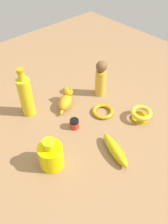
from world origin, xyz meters
TOP-DOWN VIEW (x-y plane):
  - ground at (0.00, 0.00)m, footprint 2.00×2.00m
  - banana at (0.21, -0.02)m, footprint 0.18×0.10m
  - bowl at (0.15, 0.22)m, footprint 0.10×0.10m
  - bangle at (0.01, 0.12)m, footprint 0.10×0.10m
  - person_figure_adult at (-0.11, 0.21)m, footprint 0.07×0.07m
  - bottle_tall at (-0.24, -0.14)m, footprint 0.06×0.06m
  - cat_figurine at (-0.16, 0.02)m, footprint 0.11×0.13m
  - bottle_short at (0.07, -0.24)m, footprint 0.10×0.10m
  - nail_polish_jar at (-0.01, -0.05)m, footprint 0.04×0.04m

SIDE VIEW (x-z plane):
  - ground at x=0.00m, z-range 0.00..0.00m
  - bangle at x=0.01m, z-range 0.00..0.02m
  - nail_polish_jar at x=-0.01m, z-range 0.00..0.05m
  - banana at x=0.21m, z-range 0.00..0.05m
  - bowl at x=0.15m, z-range 0.01..0.06m
  - cat_figurine at x=-0.16m, z-range -0.01..0.08m
  - bottle_short at x=0.07m, z-range -0.01..0.13m
  - person_figure_adult at x=-0.11m, z-range 0.00..0.20m
  - bottle_tall at x=-0.24m, z-range -0.02..0.23m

